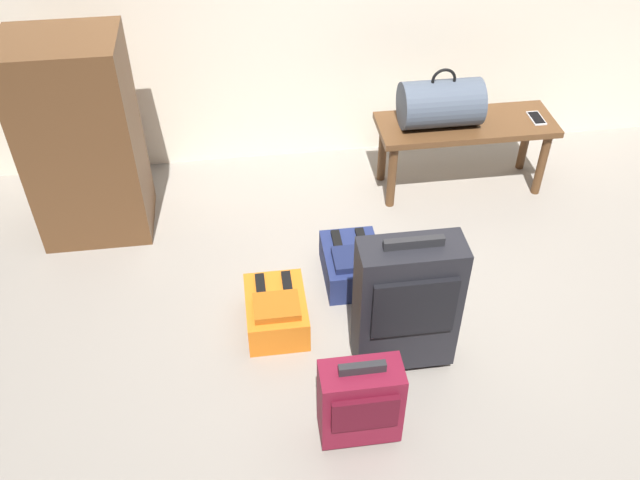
{
  "coord_description": "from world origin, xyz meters",
  "views": [
    {
      "loc": [
        -0.74,
        -2.13,
        2.47
      ],
      "look_at": [
        -0.39,
        0.41,
        0.25
      ],
      "focal_mm": 38.77,
      "sensor_mm": 36.0,
      "label": 1
    }
  ],
  "objects_px": {
    "bench": "(465,133)",
    "duffel_bag_slate": "(441,103)",
    "backpack_navy": "(352,264)",
    "cell_phone": "(536,118)",
    "suitcase_upright_charcoal": "(407,304)",
    "suitcase_small_burgundy": "(360,402)",
    "backpack_orange": "(276,311)",
    "side_cabinet": "(82,140)"
  },
  "relations": [
    {
      "from": "duffel_bag_slate",
      "to": "backpack_navy",
      "type": "xyz_separation_m",
      "value": [
        -0.6,
        -0.7,
        -0.48
      ]
    },
    {
      "from": "duffel_bag_slate",
      "to": "cell_phone",
      "type": "height_order",
      "value": "duffel_bag_slate"
    },
    {
      "from": "cell_phone",
      "to": "side_cabinet",
      "type": "bearing_deg",
      "value": -178.55
    },
    {
      "from": "suitcase_small_burgundy",
      "to": "backpack_navy",
      "type": "relative_size",
      "value": 1.21
    },
    {
      "from": "suitcase_small_burgundy",
      "to": "side_cabinet",
      "type": "xyz_separation_m",
      "value": [
        -1.17,
        1.55,
        0.31
      ]
    },
    {
      "from": "suitcase_small_burgundy",
      "to": "side_cabinet",
      "type": "relative_size",
      "value": 0.42
    },
    {
      "from": "bench",
      "to": "duffel_bag_slate",
      "type": "relative_size",
      "value": 2.27
    },
    {
      "from": "suitcase_small_burgundy",
      "to": "backpack_navy",
      "type": "bearing_deg",
      "value": 81.99
    },
    {
      "from": "backpack_navy",
      "to": "side_cabinet",
      "type": "xyz_separation_m",
      "value": [
        -1.3,
        0.62,
        0.46
      ]
    },
    {
      "from": "duffel_bag_slate",
      "to": "suitcase_upright_charcoal",
      "type": "bearing_deg",
      "value": -110.34
    },
    {
      "from": "suitcase_small_burgundy",
      "to": "backpack_navy",
      "type": "height_order",
      "value": "suitcase_small_burgundy"
    },
    {
      "from": "bench",
      "to": "side_cabinet",
      "type": "relative_size",
      "value": 0.91
    },
    {
      "from": "duffel_bag_slate",
      "to": "side_cabinet",
      "type": "xyz_separation_m",
      "value": [
        -1.9,
        -0.08,
        -0.02
      ]
    },
    {
      "from": "suitcase_upright_charcoal",
      "to": "bench",
      "type": "bearing_deg",
      "value": 63.4
    },
    {
      "from": "duffel_bag_slate",
      "to": "suitcase_upright_charcoal",
      "type": "height_order",
      "value": "duffel_bag_slate"
    },
    {
      "from": "cell_phone",
      "to": "backpack_orange",
      "type": "bearing_deg",
      "value": -148.78
    },
    {
      "from": "cell_phone",
      "to": "suitcase_small_burgundy",
      "type": "relative_size",
      "value": 0.31
    },
    {
      "from": "suitcase_small_burgundy",
      "to": "cell_phone",
      "type": "bearing_deg",
      "value": 51.27
    },
    {
      "from": "suitcase_small_burgundy",
      "to": "backpack_orange",
      "type": "xyz_separation_m",
      "value": [
        -0.28,
        0.66,
        -0.15
      ]
    },
    {
      "from": "cell_phone",
      "to": "side_cabinet",
      "type": "height_order",
      "value": "side_cabinet"
    },
    {
      "from": "cell_phone",
      "to": "duffel_bag_slate",
      "type": "bearing_deg",
      "value": 177.92
    },
    {
      "from": "suitcase_upright_charcoal",
      "to": "suitcase_small_burgundy",
      "type": "height_order",
      "value": "suitcase_upright_charcoal"
    },
    {
      "from": "duffel_bag_slate",
      "to": "suitcase_small_burgundy",
      "type": "height_order",
      "value": "duffel_bag_slate"
    },
    {
      "from": "backpack_navy",
      "to": "suitcase_upright_charcoal",
      "type": "bearing_deg",
      "value": -77.31
    },
    {
      "from": "suitcase_upright_charcoal",
      "to": "suitcase_small_burgundy",
      "type": "bearing_deg",
      "value": -125.51
    },
    {
      "from": "cell_phone",
      "to": "backpack_navy",
      "type": "bearing_deg",
      "value": -149.66
    },
    {
      "from": "cell_phone",
      "to": "backpack_navy",
      "type": "height_order",
      "value": "cell_phone"
    },
    {
      "from": "cell_phone",
      "to": "suitcase_upright_charcoal",
      "type": "distance_m",
      "value": 1.62
    },
    {
      "from": "cell_phone",
      "to": "backpack_orange",
      "type": "relative_size",
      "value": 0.38
    },
    {
      "from": "backpack_orange",
      "to": "side_cabinet",
      "type": "height_order",
      "value": "side_cabinet"
    },
    {
      "from": "cell_phone",
      "to": "suitcase_upright_charcoal",
      "type": "xyz_separation_m",
      "value": [
        -1.04,
        -1.25,
        -0.07
      ]
    },
    {
      "from": "backpack_navy",
      "to": "cell_phone",
      "type": "bearing_deg",
      "value": 30.34
    },
    {
      "from": "suitcase_upright_charcoal",
      "to": "suitcase_small_burgundy",
      "type": "distance_m",
      "value": 0.47
    },
    {
      "from": "backpack_navy",
      "to": "bench",
      "type": "bearing_deg",
      "value": 42.54
    },
    {
      "from": "backpack_navy",
      "to": "duffel_bag_slate",
      "type": "bearing_deg",
      "value": 49.49
    },
    {
      "from": "bench",
      "to": "duffel_bag_slate",
      "type": "height_order",
      "value": "duffel_bag_slate"
    },
    {
      "from": "suitcase_upright_charcoal",
      "to": "backpack_orange",
      "type": "relative_size",
      "value": 1.92
    },
    {
      "from": "backpack_orange",
      "to": "suitcase_upright_charcoal",
      "type": "bearing_deg",
      "value": -29.14
    },
    {
      "from": "backpack_orange",
      "to": "backpack_navy",
      "type": "bearing_deg",
      "value": 33.62
    },
    {
      "from": "backpack_navy",
      "to": "side_cabinet",
      "type": "height_order",
      "value": "side_cabinet"
    },
    {
      "from": "duffel_bag_slate",
      "to": "backpack_navy",
      "type": "height_order",
      "value": "duffel_bag_slate"
    },
    {
      "from": "backpack_orange",
      "to": "duffel_bag_slate",
      "type": "bearing_deg",
      "value": 44.01
    }
  ]
}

